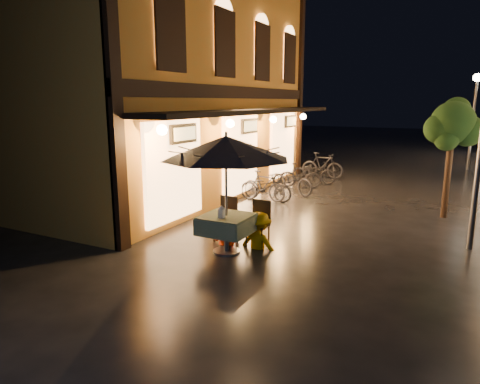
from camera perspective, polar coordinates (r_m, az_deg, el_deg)
The scene contains 17 objects.
ground at distance 8.78m, azimuth 8.24°, elevation -8.37°, with size 90.00×90.00×0.00m, color black.
west_building at distance 14.48m, azimuth -8.22°, elevation 14.55°, with size 5.90×11.40×7.40m.
street_tree at distance 12.33m, azimuth 26.55°, elevation 7.88°, with size 1.43×1.20×3.15m.
streetlamp_far at distance 21.81m, azimuth 28.79°, elevation 10.23°, with size 0.36×0.36×4.23m.
cafe_table at distance 8.70m, azimuth -1.82°, elevation -4.36°, with size 0.99×0.99×0.78m.
patio_umbrella at distance 8.40m, azimuth -1.89°, elevation 5.91°, with size 2.59×2.59×2.46m.
cafe_chair_left at distance 9.52m, azimuth -1.76°, elevation -3.22°, with size 0.42×0.42×0.97m.
cafe_chair_right at distance 9.18m, azimuth 2.62°, elevation -3.82°, with size 0.42×0.42×0.97m.
table_lantern at distance 8.45m, azimuth -2.48°, elevation -2.54°, with size 0.16×0.16×0.25m.
person_orange at distance 9.29m, azimuth -1.86°, elevation -2.28°, with size 0.73×0.57×1.49m, color #EB3602.
person_yellow at distance 8.96m, azimuth 2.58°, elevation -2.83°, with size 0.96×0.55×1.49m, color #EEA900.
bicycle_0 at distance 13.23m, azimuth 3.44°, elevation 0.67°, with size 0.59×1.69×0.89m, color black.
bicycle_1 at distance 13.30m, azimuth 3.20°, elevation 0.82°, with size 0.44×1.54×0.93m, color black.
bicycle_2 at distance 14.35m, azimuth 6.96°, elevation 1.62°, with size 0.63×1.81×0.95m, color black.
bicycle_3 at distance 15.43m, azimuth 8.07°, elevation 2.20°, with size 0.42×1.47×0.88m, color black.
bicycle_4 at distance 16.32m, azimuth 9.79°, elevation 2.67°, with size 0.58×1.67×0.88m, color black.
bicycle_5 at distance 17.52m, azimuth 10.91°, elevation 3.51°, with size 0.48×1.71×1.03m, color black.
Camera 1 is at (2.63, -7.81, 3.04)m, focal length 32.00 mm.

